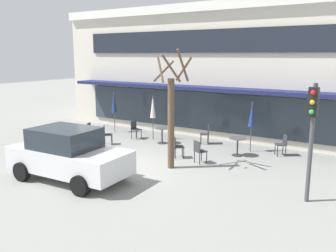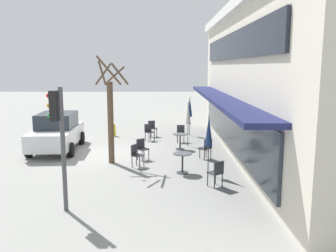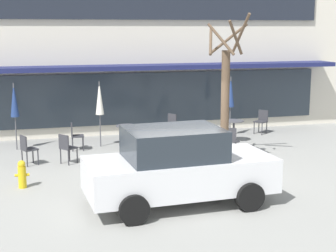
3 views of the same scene
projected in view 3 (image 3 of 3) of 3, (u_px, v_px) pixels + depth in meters
The scene contains 17 objects.
ground_plane at pixel (186, 177), 13.83m from camera, with size 80.00×80.00×0.00m, color gray.
building_facade at pixel (119, 42), 22.65m from camera, with size 17.89×9.10×6.65m.
cafe_table_near_wall at pixel (127, 133), 17.09m from camera, with size 0.70×0.70×0.76m.
cafe_table_streetside at pixel (234, 127), 18.01m from camera, with size 0.70×0.70×0.76m.
patio_umbrella_green_folded at pixel (231, 92), 18.74m from camera, with size 0.28×0.28×2.20m.
patio_umbrella_cream_folded at pixel (100, 99), 17.07m from camera, with size 0.28×0.28×2.20m.
patio_umbrella_corner_open at pixel (14, 101), 16.62m from camera, with size 0.28×0.28×2.20m.
cafe_chair_0 at pixel (67, 146), 15.05m from camera, with size 0.56×0.56×0.89m.
cafe_chair_1 at pixel (262, 120), 19.40m from camera, with size 0.55×0.55×0.89m.
cafe_chair_2 at pixel (27, 148), 14.89m from camera, with size 0.53×0.53×0.89m.
cafe_chair_3 at pixel (195, 140), 15.96m from camera, with size 0.56×0.56×0.89m.
cafe_chair_4 at pixel (170, 124), 18.55m from camera, with size 0.55×0.55×0.89m.
cafe_chair_5 at pixel (75, 134), 16.74m from camera, with size 0.42×0.42×0.89m.
cafe_chair_6 at pixel (230, 139), 16.09m from camera, with size 0.53×0.53×0.89m.
parked_sedan at pixel (178, 167), 11.53m from camera, with size 4.28×2.17×1.76m.
street_tree at pixel (225, 97), 14.65m from camera, with size 1.35×1.34×4.35m.
fire_hydrant at pixel (22, 174), 12.81m from camera, with size 0.36×0.20×0.71m.
Camera 3 is at (-3.99, -12.73, 3.93)m, focal length 55.00 mm.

